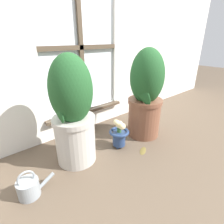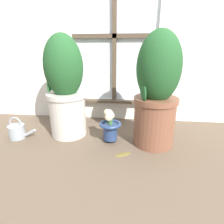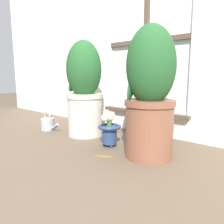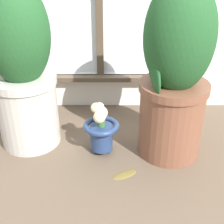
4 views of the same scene
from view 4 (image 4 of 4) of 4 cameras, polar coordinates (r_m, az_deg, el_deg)
The scene contains 5 objects.
ground_plane at distance 1.24m, azimuth -3.00°, elevation -13.30°, with size 10.00×10.00×0.00m, color brown.
potted_plant_left at distance 1.37m, azimuth -16.21°, elevation 7.56°, with size 0.28×0.28×0.73m.
potted_plant_right at distance 1.27m, azimuth 11.45°, elevation 6.70°, with size 0.29×0.29×0.74m.
flower_vase at distance 1.35m, azimuth -2.05°, elevation -3.07°, with size 0.16×0.16×0.24m.
fallen_leaf at distance 1.29m, azimuth 2.34°, elevation -11.25°, with size 0.12×0.09×0.01m.
Camera 4 is at (0.06, -0.92, 0.84)m, focal length 50.00 mm.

